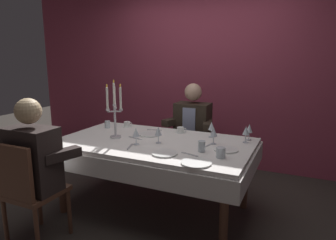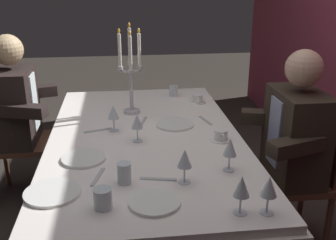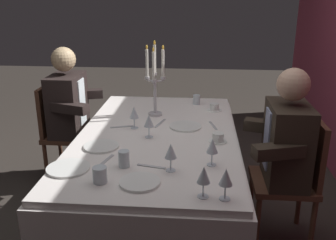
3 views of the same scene
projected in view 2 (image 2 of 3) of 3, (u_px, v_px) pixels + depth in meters
The scene contains 24 objects.
dining_table at pixel (146, 154), 2.38m from camera, with size 1.94×1.14×0.74m.
candelabra at pixel (131, 74), 2.62m from camera, with size 0.15×0.17×0.60m.
dinner_plate_0 at pixel (175, 124), 2.50m from camera, with size 0.24×0.24×0.01m, color white.
dinner_plate_1 at pixel (154, 202), 1.66m from camera, with size 0.22×0.22×0.01m, color white.
dinner_plate_2 at pixel (84, 158), 2.05m from camera, with size 0.23×0.23×0.01m, color white.
dinner_plate_3 at pixel (53, 192), 1.74m from camera, with size 0.24×0.24×0.01m, color white.
wine_glass_0 at pixel (137, 122), 2.23m from camera, with size 0.07×0.07×0.16m.
wine_glass_1 at pixel (230, 148), 1.90m from camera, with size 0.07×0.07×0.16m.
wine_glass_2 at pixel (185, 160), 1.79m from camera, with size 0.07×0.07×0.16m.
wine_glass_3 at pixel (113, 112), 2.37m from camera, with size 0.07×0.07×0.16m.
wine_glass_4 at pixel (242, 188), 1.56m from camera, with size 0.07×0.07×0.16m.
wine_glass_5 at pixel (269, 188), 1.56m from camera, with size 0.07×0.07×0.16m.
water_tumbler_0 at pixel (173, 91), 3.05m from camera, with size 0.06×0.06×0.08m, color silver.
water_tumbler_1 at pixel (103, 198), 1.62m from camera, with size 0.08×0.08×0.09m, color silver.
water_tumbler_2 at pixel (124, 173), 1.81m from camera, with size 0.06×0.06×0.10m, color silver.
coffee_cup_0 at pixel (197, 99), 2.91m from camera, with size 0.13×0.12×0.06m.
coffee_cup_1 at pixel (221, 136), 2.28m from camera, with size 0.13×0.12×0.06m.
fork_0 at pixel (98, 177), 1.87m from camera, with size 0.17×0.02×0.01m, color #B7B7BC.
fork_1 at pixel (158, 179), 1.85m from camera, with size 0.17×0.02×0.01m, color #B7B7BC.
fork_2 at pixel (205, 121), 2.57m from camera, with size 0.17×0.02×0.01m, color #B7B7BC.
spoon_3 at pixel (98, 130), 2.41m from camera, with size 0.17×0.02×0.01m, color #B7B7BC.
knife_4 at pixel (142, 122), 2.54m from camera, with size 0.19×0.02×0.01m, color #B7B7BC.
seated_diner_0 at pixel (15, 106), 2.87m from camera, with size 0.63×0.48×1.24m.
seated_diner_1 at pixel (297, 135), 2.36m from camera, with size 0.63×0.48×1.24m.
Camera 2 is at (2.16, -0.13, 1.65)m, focal length 43.16 mm.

